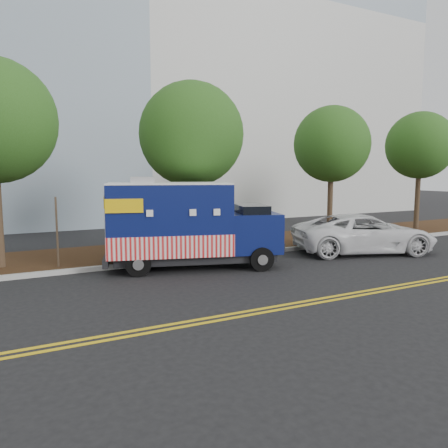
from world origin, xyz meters
TOP-DOWN VIEW (x-y plane):
  - ground at (0.00, 0.00)m, footprint 120.00×120.00m
  - curb at (0.00, 1.40)m, footprint 120.00×0.18m
  - mulch_strip at (0.00, 3.50)m, footprint 120.00×4.00m
  - centerline_near at (0.00, -4.45)m, footprint 120.00×0.10m
  - centerline_far at (0.00, -4.70)m, footprint 120.00×0.10m
  - office_building at (2.00, 22.00)m, footprint 46.00×20.00m
  - tree_b at (0.58, 2.98)m, footprint 4.03×4.03m
  - tree_c at (8.24, 3.67)m, footprint 3.66×3.66m
  - tree_d at (13.77, 3.07)m, footprint 3.52×3.52m
  - sign_post at (-4.60, 1.91)m, footprint 0.06×0.06m
  - food_truck at (-0.79, 0.48)m, footprint 6.09×3.63m
  - white_car at (6.51, -0.29)m, footprint 6.03×4.23m

SIDE VIEW (x-z plane):
  - ground at x=0.00m, z-range 0.00..0.00m
  - centerline_near at x=0.00m, z-range 0.00..0.01m
  - centerline_far at x=0.00m, z-range 0.00..0.01m
  - curb at x=0.00m, z-range 0.00..0.15m
  - mulch_strip at x=0.00m, z-range 0.00..0.15m
  - white_car at x=6.51m, z-range 0.00..1.53m
  - sign_post at x=-4.60m, z-range 0.00..2.40m
  - food_truck at x=-0.79m, z-range -0.14..2.89m
  - tree_c at x=8.24m, z-range 1.33..7.68m
  - tree_d at x=13.77m, z-range 1.40..7.74m
  - tree_b at x=0.58m, z-range 1.30..7.95m
  - office_building at x=2.00m, z-range 0.00..30.40m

